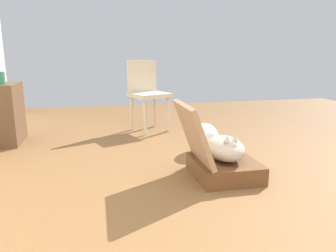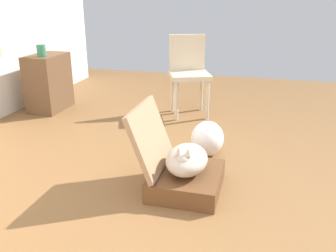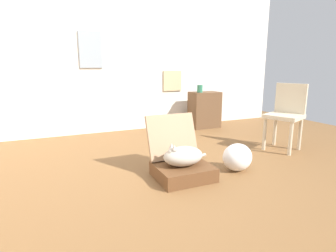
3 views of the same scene
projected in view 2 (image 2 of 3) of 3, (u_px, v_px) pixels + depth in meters
ground_plane at (171, 197)px, 2.49m from camera, size 7.68×7.68×0.00m
suitcase_base at (186, 180)px, 2.56m from camera, size 0.53×0.47×0.14m
suitcase_lid at (151, 138)px, 2.52m from camera, size 0.53×0.20×0.46m
cat at (187, 160)px, 2.50m from camera, size 0.48×0.28×0.23m
plastic_bag_white at (207, 138)px, 3.08m from camera, size 0.32×0.27×0.29m
side_table at (49, 82)px, 4.22m from camera, size 0.52×0.33×0.64m
vase_tall at (41, 51)px, 3.96m from camera, size 0.10×0.10×0.13m
chair at (189, 71)px, 4.02m from camera, size 0.53×0.54×0.86m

